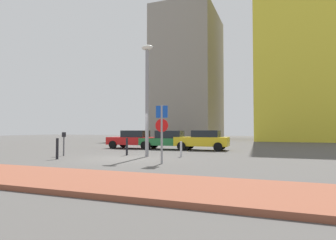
% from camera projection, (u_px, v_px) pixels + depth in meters
% --- Properties ---
extents(ground_plane, '(120.00, 120.00, 0.00)m').
position_uv_depth(ground_plane, '(123.00, 158.00, 15.11)').
color(ground_plane, '#4C4947').
extents(sidewalk_brick, '(40.00, 3.10, 0.14)m').
position_uv_depth(sidewalk_brick, '(20.00, 176.00, 9.04)').
color(sidewalk_brick, brown).
rests_on(sidewalk_brick, ground).
extents(parked_car_red, '(4.23, 2.01, 1.48)m').
position_uv_depth(parked_car_red, '(134.00, 139.00, 23.31)').
color(parked_car_red, red).
rests_on(parked_car_red, ground).
extents(parked_car_green, '(4.57, 2.13, 1.47)m').
position_uv_depth(parked_car_green, '(169.00, 140.00, 22.23)').
color(parked_car_green, '#237238').
rests_on(parked_car_green, ground).
extents(parked_car_yellow, '(4.02, 2.01, 1.49)m').
position_uv_depth(parked_car_yellow, '(203.00, 140.00, 21.28)').
color(parked_car_yellow, gold).
rests_on(parked_car_yellow, ground).
extents(parking_sign_post, '(0.60, 0.10, 2.66)m').
position_uv_depth(parking_sign_post, '(162.00, 127.00, 12.83)').
color(parking_sign_post, gray).
rests_on(parking_sign_post, ground).
extents(parking_meter, '(0.18, 0.14, 1.39)m').
position_uv_depth(parking_meter, '(64.00, 141.00, 16.61)').
color(parking_meter, '#4C4C51').
rests_on(parking_meter, ground).
extents(street_lamp, '(0.70, 0.36, 6.46)m').
position_uv_depth(street_lamp, '(147.00, 90.00, 16.29)').
color(street_lamp, gray).
rests_on(street_lamp, ground).
extents(traffic_bollard_near, '(0.14, 0.14, 1.10)m').
position_uv_depth(traffic_bollard_near, '(57.00, 149.00, 14.73)').
color(traffic_bollard_near, black).
rests_on(traffic_bollard_near, ground).
extents(traffic_bollard_mid, '(0.13, 0.13, 1.05)m').
position_uv_depth(traffic_bollard_mid, '(127.00, 147.00, 16.99)').
color(traffic_bollard_mid, black).
rests_on(traffic_bollard_mid, ground).
extents(traffic_bollard_far, '(0.12, 0.12, 0.88)m').
position_uv_depth(traffic_bollard_far, '(181.00, 149.00, 16.04)').
color(traffic_bollard_far, '#B7B7BC').
rests_on(traffic_bollard_far, ground).
extents(building_colorful_midrise, '(14.16, 15.05, 31.54)m').
position_uv_depth(building_colorful_midrise, '(307.00, 33.00, 41.49)').
color(building_colorful_midrise, gold).
rests_on(building_colorful_midrise, ground).
extents(building_under_construction, '(10.41, 14.50, 22.99)m').
position_uv_depth(building_under_construction, '(189.00, 76.00, 52.42)').
color(building_under_construction, gray).
rests_on(building_under_construction, ground).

